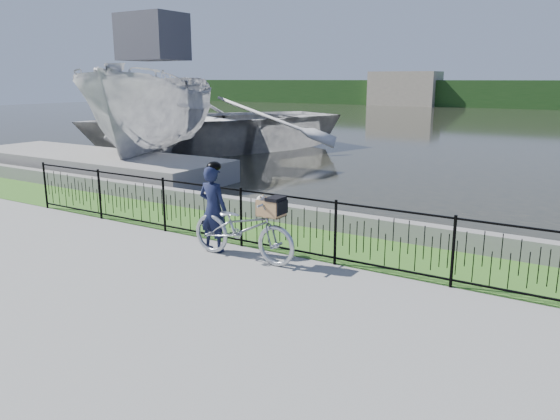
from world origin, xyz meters
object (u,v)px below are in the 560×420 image
Objects in this scene: dock at (93,164)px; boat_near at (156,113)px; cyclist at (213,207)px; boat_far at (210,123)px; bicycle_rig at (243,228)px.

boat_near is at bearing 79.54° from dock.
boat_far reaches higher than cyclist.
boat_near reaches higher than boat_far.
boat_far is (-9.46, 11.48, 0.38)m from cyclist.
bicycle_rig is at bearing -38.12° from boat_near.
cyclist is at bearing 173.19° from bicycle_rig.
bicycle_rig is 0.22× the size of boat_near.
boat_near is (-8.26, 6.98, 1.08)m from cyclist.
dock is 9.79m from cyclist.
boat_far is (-10.21, 11.57, 0.65)m from bicycle_rig.
bicycle_rig is at bearing -48.58° from boat_far.
dock is 10.50m from bicycle_rig.
cyclist is 14.88m from boat_far.
dock is at bearing 154.65° from bicycle_rig.
dock is 1.02× the size of boat_near.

